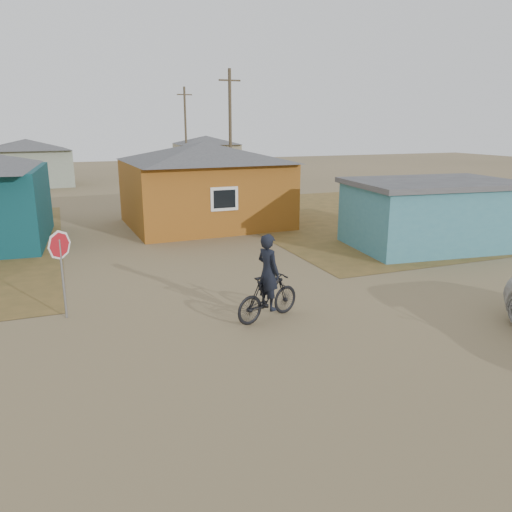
{
  "coord_description": "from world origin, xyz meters",
  "views": [
    {
      "loc": [
        -3.85,
        -8.86,
        4.67
      ],
      "look_at": [
        0.8,
        3.0,
        1.3
      ],
      "focal_mm": 35.0,
      "sensor_mm": 36.0,
      "label": 1
    }
  ],
  "objects": [
    {
      "name": "house_beige_east",
      "position": [
        10.0,
        40.0,
        1.86
      ],
      "size": [
        6.95,
        6.05,
        3.6
      ],
      "color": "gray",
      "rests_on": "ground"
    },
    {
      "name": "stop_sign",
      "position": [
        -4.0,
        3.7,
        1.65
      ],
      "size": [
        0.69,
        0.31,
        2.23
      ],
      "color": "gray",
      "rests_on": "ground"
    },
    {
      "name": "utility_pole_far",
      "position": [
        7.5,
        38.0,
        4.14
      ],
      "size": [
        1.4,
        0.2,
        8.0
      ],
      "color": "#4A3E2C",
      "rests_on": "ground"
    },
    {
      "name": "house_pale_west",
      "position": [
        -6.0,
        34.0,
        1.86
      ],
      "size": [
        7.04,
        6.15,
        3.6
      ],
      "color": "gray",
      "rests_on": "ground"
    },
    {
      "name": "utility_pole_near",
      "position": [
        6.5,
        22.0,
        4.14
      ],
      "size": [
        1.4,
        0.2,
        8.0
      ],
      "color": "#4A3E2C",
      "rests_on": "ground"
    },
    {
      "name": "cyclist",
      "position": [
        0.64,
        1.79,
        0.78
      ],
      "size": [
        1.98,
        1.13,
        2.15
      ],
      "color": "black",
      "rests_on": "ground"
    },
    {
      "name": "ground",
      "position": [
        0.0,
        0.0,
        0.0
      ],
      "size": [
        120.0,
        120.0,
        0.0
      ],
      "primitive_type": "plane",
      "color": "olive"
    },
    {
      "name": "shed_turquoise",
      "position": [
        9.5,
        6.5,
        1.31
      ],
      "size": [
        6.71,
        4.93,
        2.6
      ],
      "color": "teal",
      "rests_on": "ground"
    },
    {
      "name": "grass_ne",
      "position": [
        14.0,
        13.0,
        0.01
      ],
      "size": [
        20.0,
        18.0,
        0.0
      ],
      "primitive_type": "cube",
      "color": "brown",
      "rests_on": "ground"
    },
    {
      "name": "house_yellow",
      "position": [
        2.5,
        14.0,
        2.0
      ],
      "size": [
        7.72,
        6.76,
        3.9
      ],
      "color": "#8D5015",
      "rests_on": "ground"
    }
  ]
}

